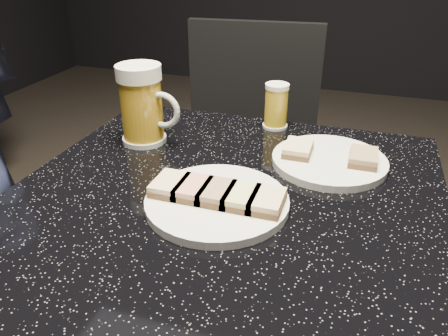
{
  "coord_description": "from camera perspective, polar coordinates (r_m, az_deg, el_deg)",
  "views": [
    {
      "loc": [
        0.19,
        -0.58,
        1.12
      ],
      "look_at": [
        0.0,
        0.0,
        0.8
      ],
      "focal_mm": 35.0,
      "sensor_mm": 36.0,
      "label": 1
    }
  ],
  "objects": [
    {
      "name": "plate_large",
      "position": [
        0.68,
        -0.92,
        -4.41
      ],
      "size": [
        0.23,
        0.23,
        0.01
      ],
      "primitive_type": "cylinder",
      "color": "white",
      "rests_on": "table"
    },
    {
      "name": "plate_small",
      "position": [
        0.83,
        13.55,
        0.91
      ],
      "size": [
        0.21,
        0.21,
        0.01
      ],
      "primitive_type": "cylinder",
      "color": "white",
      "rests_on": "table"
    },
    {
      "name": "table",
      "position": [
        0.87,
        -0.0,
        -17.31
      ],
      "size": [
        0.7,
        0.7,
        0.75
      ],
      "color": "black",
      "rests_on": "floor"
    },
    {
      "name": "beer_mug",
      "position": [
        0.89,
        -10.6,
        8.15
      ],
      "size": [
        0.13,
        0.09,
        0.16
      ],
      "color": "silver",
      "rests_on": "table"
    },
    {
      "name": "beer_tumbler",
      "position": [
        0.96,
        6.82,
        8.03
      ],
      "size": [
        0.06,
        0.06,
        0.1
      ],
      "color": "silver",
      "rests_on": "table"
    },
    {
      "name": "chair",
      "position": [
        1.44,
        2.88,
        2.47
      ],
      "size": [
        0.48,
        0.48,
        0.89
      ],
      "color": "black",
      "rests_on": "floor"
    },
    {
      "name": "canapes_on_plate_large",
      "position": [
        0.68,
        -0.93,
        -3.25
      ],
      "size": [
        0.21,
        0.07,
        0.02
      ],
      "color": "#4C3521",
      "rests_on": "plate_large"
    },
    {
      "name": "canapes_on_plate_small",
      "position": [
        0.82,
        13.68,
        1.92
      ],
      "size": [
        0.17,
        0.07,
        0.02
      ],
      "color": "#4C3521",
      "rests_on": "plate_small"
    }
  ]
}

